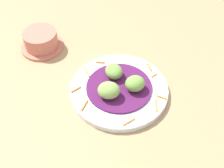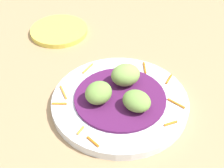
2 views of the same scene
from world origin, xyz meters
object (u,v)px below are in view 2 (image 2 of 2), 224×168
(main_plate, at_px, (120,102))
(guac_scoop_left, at_px, (126,75))
(guac_scoop_right, at_px, (137,101))
(side_plate_small, at_px, (59,31))
(guac_scoop_center, at_px, (99,93))

(main_plate, height_order, guac_scoop_left, guac_scoop_left)
(guac_scoop_left, bearing_deg, guac_scoop_right, 97.42)
(guac_scoop_right, distance_m, side_plate_small, 0.33)
(main_plate, relative_size, guac_scoop_center, 5.01)
(guac_scoop_left, distance_m, side_plate_small, 0.26)
(guac_scoop_right, xyz_separation_m, side_plate_small, (0.14, -0.30, -0.03))
(guac_scoop_center, xyz_separation_m, guac_scoop_right, (-0.06, 0.03, -0.00))
(guac_scoop_center, height_order, side_plate_small, guac_scoop_center)
(guac_scoop_left, height_order, guac_scoop_right, guac_scoop_left)
(main_plate, relative_size, guac_scoop_left, 4.57)
(main_plate, height_order, guac_scoop_center, guac_scoop_center)
(guac_scoop_center, xyz_separation_m, side_plate_small, (0.07, -0.27, -0.03))
(main_plate, distance_m, guac_scoop_center, 0.05)
(main_plate, distance_m, side_plate_small, 0.29)
(guac_scoop_center, distance_m, side_plate_small, 0.28)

